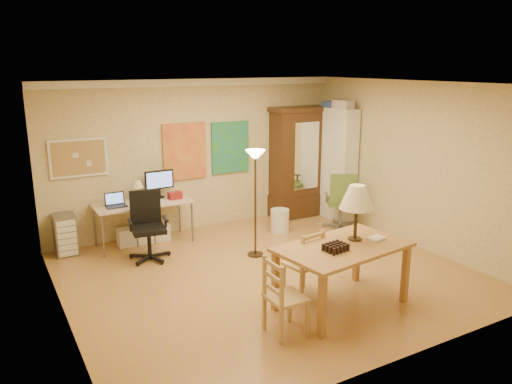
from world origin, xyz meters
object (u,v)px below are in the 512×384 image
dining_table (348,232)px  office_chair_black (149,241)px  bookshelf (337,165)px  computer_desk (145,218)px  office_chair_green (341,214)px  armoire (299,169)px

dining_table → office_chair_black: size_ratio=1.61×
dining_table → bookshelf: 3.63m
bookshelf → computer_desk: bearing=172.9°
computer_desk → bookshelf: (3.68, -0.46, 0.63)m
bookshelf → office_chair_green: bearing=-118.9°
office_chair_black → bookshelf: bearing=4.0°
office_chair_green → armoire: 1.30m
computer_desk → office_chair_black: size_ratio=1.49×
armoire → bookshelf: bearing=-46.6°
office_chair_green → bookshelf: size_ratio=0.50×
office_chair_green → bookshelf: (0.31, 0.57, 0.78)m
dining_table → bookshelf: (2.14, 2.93, 0.11)m
dining_table → office_chair_black: (-1.71, 2.66, -0.67)m
computer_desk → office_chair_green: bearing=-16.9°
office_chair_green → armoire: size_ratio=0.50×
dining_table → computer_desk: (-1.54, 3.39, -0.52)m
computer_desk → office_chair_green: 3.52m
office_chair_black → bookshelf: (3.85, 0.27, 0.78)m
computer_desk → office_chair_green: computer_desk is taller
computer_desk → bookshelf: size_ratio=0.74×
armoire → bookshelf: (0.51, -0.54, 0.13)m
office_chair_green → computer_desk: bearing=163.1°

